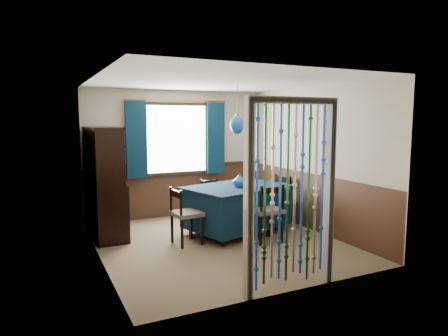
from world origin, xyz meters
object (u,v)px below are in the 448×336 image
chair_near (267,211)px  chair_far (213,201)px  chair_right (277,198)px  vase_table (239,181)px  chair_left (185,214)px  vase_sideboard (104,173)px  dining_table (237,206)px  pendant_lamp (237,125)px  bowl_shelf (110,162)px  sideboard (104,198)px

chair_near → chair_far: bearing=105.6°
chair_near → chair_right: size_ratio=1.05×
chair_right → vase_table: 1.12m
chair_left → vase_sideboard: bearing=-151.0°
chair_right → vase_table: (-0.97, -0.33, 0.44)m
chair_right → chair_left: bearing=87.3°
dining_table → chair_far: size_ratio=2.31×
vase_sideboard → pendant_lamp: bearing=-30.5°
vase_sideboard → bowl_shelf: bearing=-90.0°
pendant_lamp → vase_table: size_ratio=3.75×
sideboard → vase_sideboard: (0.06, 0.35, 0.38)m
chair_far → vase_table: vase_table is taller
chair_left → sideboard: size_ratio=0.49×
pendant_lamp → vase_table: (-0.02, -0.12, -0.93)m
vase_table → vase_sideboard: bearing=146.8°
vase_sideboard → chair_right: bearing=-18.2°
chair_far → vase_sideboard: vase_sideboard is taller
chair_near → vase_table: (-0.20, 0.55, 0.42)m
pendant_lamp → vase_sideboard: pendant_lamp is taller
dining_table → vase_table: (-0.02, -0.12, 0.45)m
sideboard → pendant_lamp: (2.06, -0.83, 1.22)m
chair_right → sideboard: bearing=63.5°
chair_near → bowl_shelf: 2.61m
sideboard → chair_left: bearing=-46.7°
chair_near → vase_sideboard: (-2.19, 1.85, 0.51)m
chair_right → pendant_lamp: bearing=87.4°
chair_far → pendant_lamp: size_ratio=1.03×
pendant_lamp → vase_sideboard: (-2.00, 1.18, -0.84)m
pendant_lamp → bowl_shelf: bearing=165.2°
sideboard → vase_table: 2.27m
chair_right → chair_near: bearing=123.9°
dining_table → vase_table: 0.47m
sideboard → vase_sideboard: size_ratio=8.95×
bowl_shelf → vase_sideboard: size_ratio=1.06×
sideboard → bowl_shelf: sideboard is taller
dining_table → chair_right: bearing=-3.3°
chair_far → pendant_lamp: pendant_lamp is taller
chair_left → dining_table: bearing=95.9°
chair_left → bowl_shelf: 1.46m
chair_far → sideboard: size_ratio=0.46×
chair_left → chair_right: 2.02m
sideboard → chair_far: bearing=-6.4°
chair_far → chair_right: (1.11, -0.46, 0.03)m
sideboard → bowl_shelf: size_ratio=8.42×
chair_right → sideboard: 3.08m
sideboard → vase_table: sideboard is taller
chair_far → bowl_shelf: bearing=1.4°
chair_left → chair_right: (1.97, 0.43, 0.00)m
chair_right → bowl_shelf: bearing=69.0°
dining_table → chair_right: 0.98m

